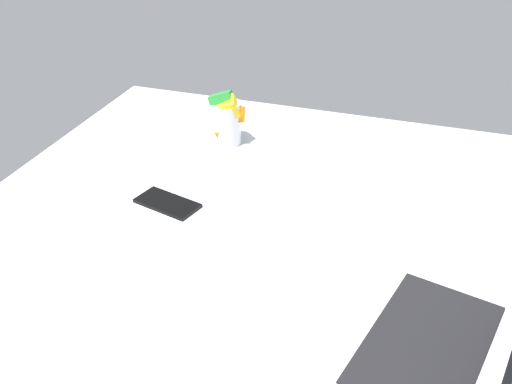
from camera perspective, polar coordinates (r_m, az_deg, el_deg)
bed_mattress at (r=108.03cm, az=-0.63°, el=-16.00°), size 180.00×140.00×18.00cm
laptop at (r=97.33cm, az=18.64°, el=-13.48°), size 37.49×30.13×23.00cm
snack_cup at (r=154.99cm, az=-3.06°, el=6.81°), size 9.98×10.15×14.52cm
cell_phone at (r=132.20cm, az=-8.39°, el=-1.06°), size 10.12×15.26×0.80cm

